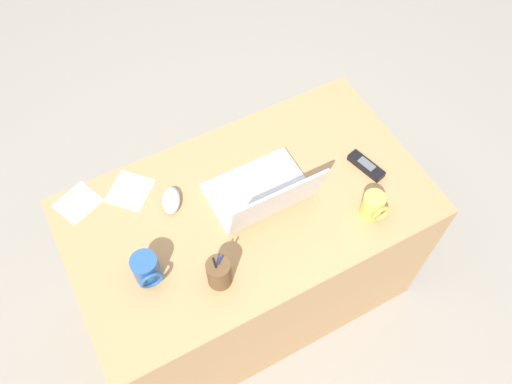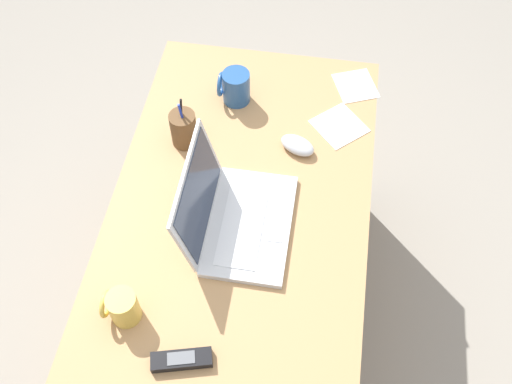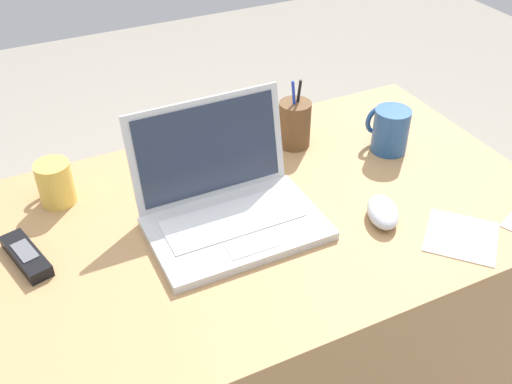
# 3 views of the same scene
# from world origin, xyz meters

# --- Properties ---
(ground_plane) EXTENTS (6.00, 6.00, 0.00)m
(ground_plane) POSITION_xyz_m (0.00, 0.00, 0.00)
(ground_plane) COLOR gray
(desk) EXTENTS (1.26, 0.72, 0.74)m
(desk) POSITION_xyz_m (0.00, 0.00, 0.37)
(desk) COLOR tan
(desk) RESTS_ON ground
(laptop) EXTENTS (0.34, 0.27, 0.23)m
(laptop) POSITION_xyz_m (-0.06, 0.00, 0.79)
(laptop) COLOR silver
(laptop) RESTS_ON desk
(computer_mouse) EXTENTS (0.10, 0.12, 0.04)m
(computer_mouse) POSITION_xyz_m (0.23, -0.13, 0.76)
(computer_mouse) COLOR silver
(computer_mouse) RESTS_ON desk
(coffee_mug_white) EXTENTS (0.09, 0.10, 0.11)m
(coffee_mug_white) POSITION_xyz_m (0.40, 0.08, 0.80)
(coffee_mug_white) COLOR #26518C
(coffee_mug_white) RESTS_ON desk
(coffee_mug_tall) EXTENTS (0.07, 0.09, 0.10)m
(coffee_mug_tall) POSITION_xyz_m (-0.36, 0.22, 0.79)
(coffee_mug_tall) COLOR #E0BC4C
(coffee_mug_tall) RESTS_ON desk
(cordless_phone) EXTENTS (0.08, 0.15, 0.03)m
(cordless_phone) POSITION_xyz_m (-0.45, 0.06, 0.75)
(cordless_phone) COLOR black
(cordless_phone) RESTS_ON desk
(pen_holder) EXTENTS (0.08, 0.08, 0.17)m
(pen_holder) POSITION_xyz_m (0.21, 0.20, 0.80)
(pen_holder) COLOR brown
(pen_holder) RESTS_ON desk
(paper_note_near_laptop) EXTENTS (0.19, 0.19, 0.00)m
(paper_note_near_laptop) POSITION_xyz_m (0.34, -0.25, 0.74)
(paper_note_near_laptop) COLOR white
(paper_note_near_laptop) RESTS_ON desk
(paper_note_left) EXTENTS (0.17, 0.16, 0.00)m
(paper_note_left) POSITION_xyz_m (0.52, -0.29, 0.74)
(paper_note_left) COLOR white
(paper_note_left) RESTS_ON desk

